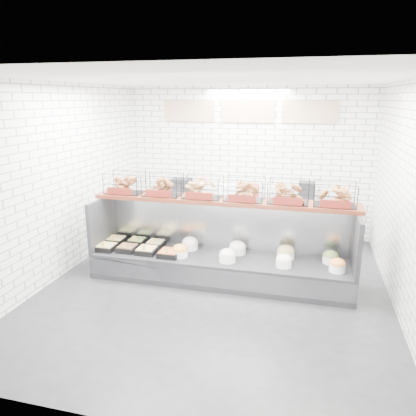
# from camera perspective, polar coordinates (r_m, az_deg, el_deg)

# --- Properties ---
(ground) EXTENTS (5.50, 5.50, 0.00)m
(ground) POSITION_cam_1_polar(r_m,az_deg,el_deg) (6.21, 0.99, -11.19)
(ground) COLOR black
(ground) RESTS_ON ground
(room_shell) EXTENTS (5.02, 5.51, 3.01)m
(room_shell) POSITION_cam_1_polar(r_m,az_deg,el_deg) (6.19, 2.38, 8.68)
(room_shell) COLOR white
(room_shell) RESTS_ON ground
(display_case) EXTENTS (4.00, 0.90, 1.20)m
(display_case) POSITION_cam_1_polar(r_m,az_deg,el_deg) (6.38, 1.63, -7.19)
(display_case) COLOR black
(display_case) RESTS_ON ground
(bagel_shelf) EXTENTS (4.10, 0.50, 0.40)m
(bagel_shelf) POSITION_cam_1_polar(r_m,az_deg,el_deg) (6.22, 2.17, 2.46)
(bagel_shelf) COLOR #45190E
(bagel_shelf) RESTS_ON display_case
(prep_counter) EXTENTS (4.00, 0.60, 1.20)m
(prep_counter) POSITION_cam_1_polar(r_m,az_deg,el_deg) (8.27, 4.86, -0.92)
(prep_counter) COLOR #93969B
(prep_counter) RESTS_ON ground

